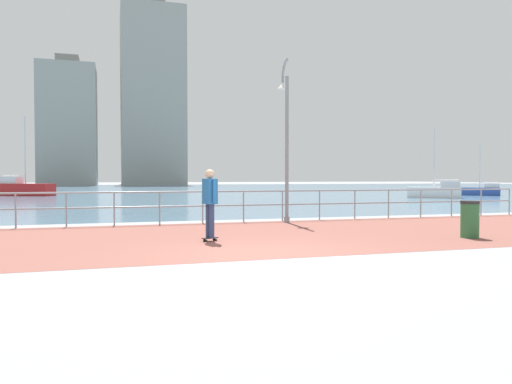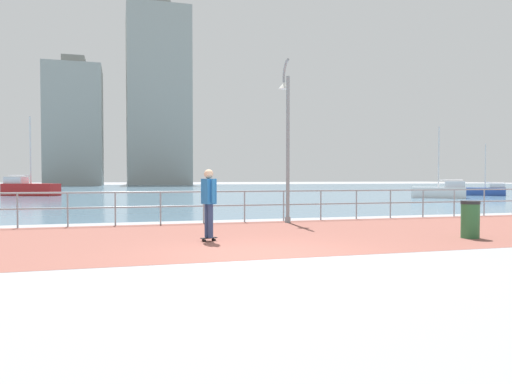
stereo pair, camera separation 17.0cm
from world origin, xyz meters
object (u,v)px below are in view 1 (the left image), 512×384
at_px(skateboarder, 210,198).
at_px(trash_bin, 470,219).
at_px(lamppost, 286,133).
at_px(sailboat_ivory, 24,188).
at_px(sailboat_yellow, 481,191).
at_px(sailboat_gray, 436,191).

relative_size(skateboarder, trash_bin, 1.83).
distance_m(lamppost, trash_bin, 6.55).
height_order(lamppost, sailboat_ivory, sailboat_ivory).
distance_m(sailboat_yellow, sailboat_ivory, 38.36).
bearing_deg(skateboarder, sailboat_gray, 42.28).
relative_size(lamppost, sailboat_yellow, 1.25).
bearing_deg(sailboat_gray, lamppost, -139.52).
height_order(trash_bin, sailboat_ivory, sailboat_ivory).
bearing_deg(sailboat_gray, skateboarder, -137.72).
bearing_deg(sailboat_yellow, sailboat_ivory, 163.86).
relative_size(trash_bin, sailboat_gray, 0.18).
bearing_deg(lamppost, sailboat_gray, 40.48).
bearing_deg(trash_bin, lamppost, 119.39).
xyz_separation_m(skateboarder, sailboat_gray, (20.73, 18.85, -0.52)).
bearing_deg(trash_bin, sailboat_gray, 54.37).
relative_size(trash_bin, sailboat_yellow, 0.21).
height_order(sailboat_gray, sailboat_yellow, sailboat_gray).
bearing_deg(lamppost, sailboat_ivory, 114.10).
distance_m(skateboarder, sailboat_yellow, 35.13).
bearing_deg(sailboat_yellow, skateboarder, -141.58).
height_order(skateboarder, sailboat_yellow, sailboat_yellow).
relative_size(skateboarder, sailboat_yellow, 0.39).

